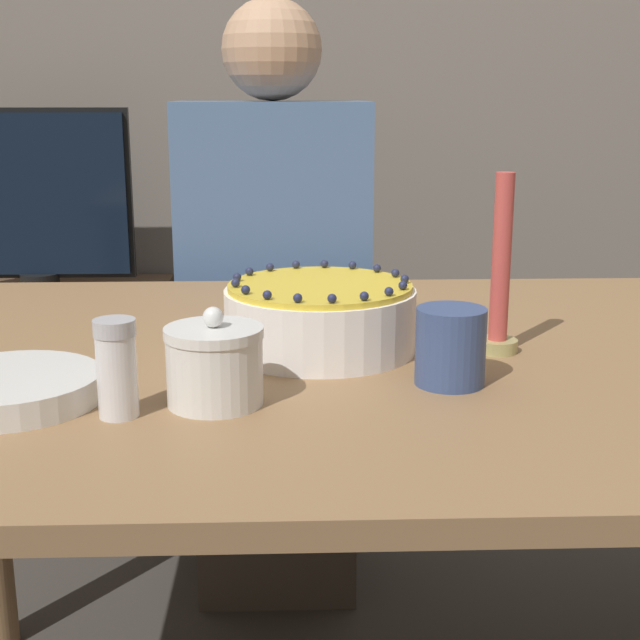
# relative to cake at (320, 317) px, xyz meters

# --- Properties ---
(wall_behind) EXTENTS (8.00, 0.05, 2.60)m
(wall_behind) POSITION_rel_cake_xyz_m (0.10, 1.38, 0.52)
(wall_behind) COLOR slate
(wall_behind) RESTS_ON ground_plane
(dining_table) EXTENTS (1.59, 1.00, 0.74)m
(dining_table) POSITION_rel_cake_xyz_m (0.10, -0.02, -0.15)
(dining_table) COLOR #936D47
(dining_table) RESTS_ON ground_plane
(cake) EXTENTS (0.27, 0.27, 0.11)m
(cake) POSITION_rel_cake_xyz_m (0.00, 0.00, 0.00)
(cake) COLOR white
(cake) RESTS_ON dining_table
(sugar_bowl) EXTENTS (0.11, 0.11, 0.12)m
(sugar_bowl) POSITION_rel_cake_xyz_m (-0.13, -0.22, -0.00)
(sugar_bowl) COLOR white
(sugar_bowl) RESTS_ON dining_table
(sugar_shaker) EXTENTS (0.05, 0.05, 0.11)m
(sugar_shaker) POSITION_rel_cake_xyz_m (-0.23, -0.26, 0.01)
(sugar_shaker) COLOR white
(sugar_shaker) RESTS_ON dining_table
(plate_stack) EXTENTS (0.21, 0.21, 0.03)m
(plate_stack) POSITION_rel_cake_xyz_m (-0.37, -0.20, -0.03)
(plate_stack) COLOR white
(plate_stack) RESTS_ON dining_table
(candle) EXTENTS (0.06, 0.06, 0.25)m
(candle) POSITION_rel_cake_xyz_m (0.25, -0.01, 0.05)
(candle) COLOR tan
(candle) RESTS_ON dining_table
(cup) EXTENTS (0.09, 0.09, 0.10)m
(cup) POSITION_rel_cake_xyz_m (0.16, -0.16, 0.00)
(cup) COLOR #384C7F
(cup) RESTS_ON dining_table
(person_man_blue_shirt) EXTENTS (0.40, 0.34, 1.27)m
(person_man_blue_shirt) POSITION_rel_cake_xyz_m (-0.07, 0.68, -0.23)
(person_man_blue_shirt) COLOR #473D33
(person_man_blue_shirt) RESTS_ON ground_plane
(side_cabinet) EXTENTS (0.64, 0.46, 0.58)m
(side_cabinet) POSITION_rel_cake_xyz_m (-0.69, 1.11, -0.49)
(side_cabinet) COLOR #4C3828
(side_cabinet) RESTS_ON ground_plane
(tv_monitor) EXTENTS (0.50, 0.10, 0.47)m
(tv_monitor) POSITION_rel_cake_xyz_m (-0.69, 1.11, 0.04)
(tv_monitor) COLOR black
(tv_monitor) RESTS_ON side_cabinet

